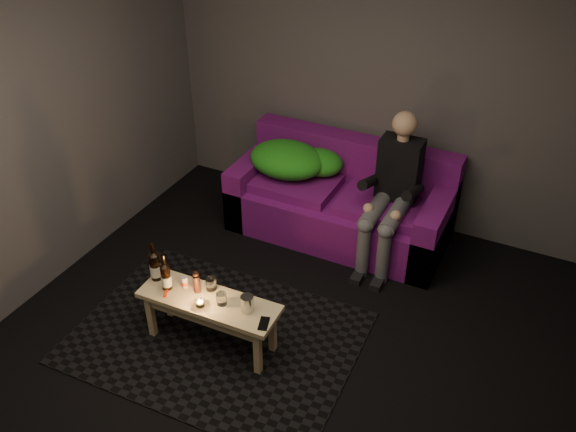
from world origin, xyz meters
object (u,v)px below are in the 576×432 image
at_px(person, 392,189).
at_px(beer_bottle_a, 155,266).
at_px(steel_cup, 247,304).
at_px(sofa, 342,202).
at_px(coffee_table, 209,307).
at_px(beer_bottle_b, 166,276).

xyz_separation_m(person, beer_bottle_a, (-1.22, -1.53, -0.13)).
distance_m(beer_bottle_a, steel_cup, 0.74).
relative_size(sofa, steel_cup, 15.49).
xyz_separation_m(sofa, coffee_table, (-0.29, -1.71, 0.04)).
height_order(coffee_table, beer_bottle_a, beer_bottle_a).
bearing_deg(steel_cup, person, 72.72).
height_order(sofa, beer_bottle_b, sofa).
distance_m(person, coffee_table, 1.76).
distance_m(sofa, coffee_table, 1.73).
distance_m(beer_bottle_a, beer_bottle_b, 0.14).
bearing_deg(beer_bottle_b, coffee_table, 4.76).
xyz_separation_m(person, coffee_table, (-0.77, -1.55, -0.31)).
distance_m(beer_bottle_b, steel_cup, 0.62).
distance_m(sofa, steel_cup, 1.69).
height_order(person, beer_bottle_a, person).
distance_m(coffee_table, steel_cup, 0.32).
bearing_deg(steel_cup, sofa, 90.17).
height_order(beer_bottle_a, steel_cup, beer_bottle_a).
distance_m(coffee_table, beer_bottle_a, 0.49).
xyz_separation_m(sofa, beer_bottle_b, (-0.61, -1.73, 0.22)).
bearing_deg(person, sofa, 162.36).
xyz_separation_m(sofa, beer_bottle_a, (-0.74, -1.68, 0.23)).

